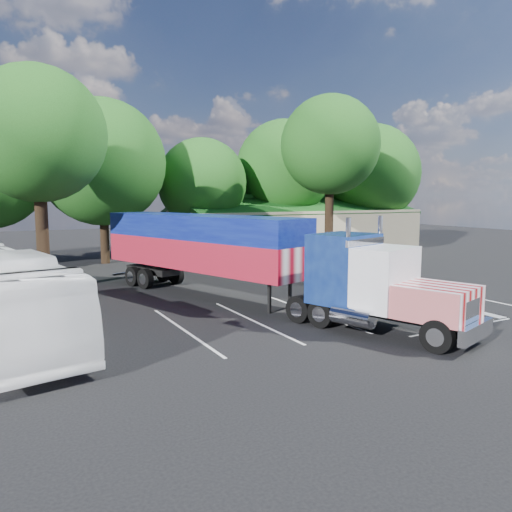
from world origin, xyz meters
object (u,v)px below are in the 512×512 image
bicycle (299,277)px  tour_bus (1,298)px  woman (372,281)px  silver_sedan (257,255)px  semi_truck (237,252)px

bicycle → tour_bus: size_ratio=0.13×
woman → silver_sedan: size_ratio=0.48×
bicycle → woman: bearing=-94.5°
tour_bus → silver_sedan: 24.07m
semi_truck → tour_bus: size_ratio=1.77×
woman → bicycle: 5.92m
woman → silver_sedan: woman is taller
semi_truck → woman: size_ratio=11.37×
tour_bus → bicycle: bearing=7.5°
semi_truck → silver_sedan: bearing=39.0°
tour_bus → woman: bearing=-11.9°
tour_bus → silver_sedan: size_ratio=3.07×
semi_truck → silver_sedan: 15.04m
semi_truck → tour_bus: 11.13m
woman → tour_bus: (-17.43, 0.38, 0.75)m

